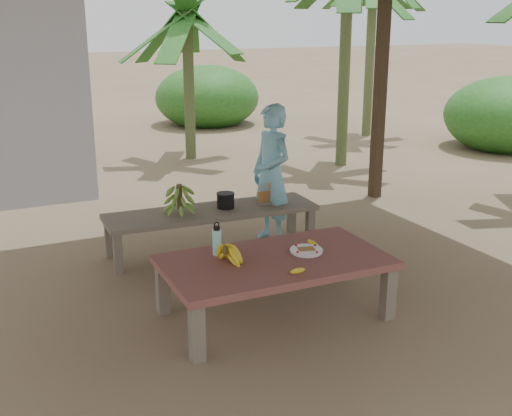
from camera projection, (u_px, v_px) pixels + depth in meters
name	position (u px, v px, depth m)	size (l,w,h in m)	color
ground	(267.00, 297.00, 5.64)	(80.00, 80.00, 0.00)	brown
work_table	(275.00, 266.00, 5.17)	(1.82, 1.04, 0.50)	brown
bench	(212.00, 215.00, 6.64)	(2.23, 0.72, 0.45)	brown
ripe_banana_bunch	(225.00, 254.00, 5.02)	(0.27, 0.23, 0.16)	yellow
plate	(306.00, 251.00, 5.28)	(0.27, 0.27, 0.04)	white
loose_banana_front	(298.00, 271.00, 4.85)	(0.04, 0.17, 0.04)	yellow
loose_banana_side	(313.00, 244.00, 5.43)	(0.04, 0.15, 0.04)	yellow
water_flask	(217.00, 241.00, 5.21)	(0.07, 0.07, 0.28)	#41CBC6
green_banana_stalk	(180.00, 198.00, 6.45)	(0.28, 0.28, 0.32)	#598C2D
cooking_pot	(226.00, 201.00, 6.67)	(0.18, 0.18, 0.15)	black
skewer_rack	(264.00, 194.00, 6.76)	(0.18, 0.08, 0.24)	#A57F47
woman	(272.00, 174.00, 6.85)	(0.55, 0.36, 1.50)	#73BDD9
banana_plant_n	(187.00, 29.00, 10.49)	(1.80, 1.80, 2.64)	#596638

